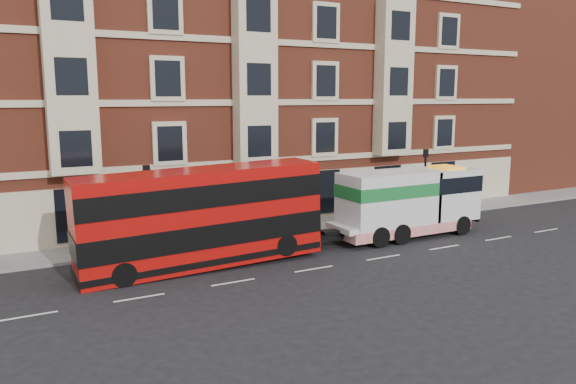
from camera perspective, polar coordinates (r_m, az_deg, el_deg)
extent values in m
plane|color=black|center=(26.11, 2.63, -7.82)|extent=(120.00, 120.00, 0.00)
cube|color=slate|center=(32.53, -4.12, -4.17)|extent=(90.00, 3.00, 0.15)
cube|color=brown|center=(38.75, -8.18, 11.30)|extent=(45.00, 12.00, 18.00)
cube|color=brown|center=(57.05, 24.04, 10.03)|extent=(18.00, 10.00, 18.00)
cylinder|color=black|center=(28.99, -14.02, -1.95)|extent=(0.14, 0.14, 4.00)
cube|color=black|center=(28.65, -14.20, 2.17)|extent=(0.35, 0.15, 0.50)
cylinder|color=black|center=(37.49, 13.70, 0.67)|extent=(0.14, 0.14, 4.00)
cube|color=black|center=(37.23, 13.83, 3.86)|extent=(0.35, 0.15, 0.50)
cube|color=#AC0C09|center=(26.17, -8.81, -2.53)|extent=(11.28, 2.52, 4.43)
cube|color=black|center=(26.32, -8.77, -3.92)|extent=(11.32, 2.58, 1.06)
cube|color=black|center=(25.95, -8.87, -0.03)|extent=(11.32, 2.58, 1.01)
cylinder|color=black|center=(24.61, -16.33, -8.04)|extent=(1.05, 0.32, 1.05)
cylinder|color=black|center=(26.76, -17.33, -6.66)|extent=(1.05, 0.32, 1.05)
cylinder|color=black|center=(26.99, -0.19, -5.40)|extent=(1.05, 0.32, 1.05)
cylinder|color=black|center=(28.96, -2.29, -4.36)|extent=(1.05, 0.32, 1.05)
cube|color=silver|center=(32.34, 11.78, -2.83)|extent=(9.07, 2.32, 0.30)
cube|color=silver|center=(34.01, 15.65, -0.12)|extent=(3.22, 2.52, 2.92)
cube|color=silver|center=(31.33, 10.17, -0.64)|extent=(5.44, 2.52, 2.92)
cube|color=#186D2E|center=(31.24, 10.19, 0.27)|extent=(5.49, 2.56, 0.71)
cube|color=red|center=(32.29, 11.49, -3.48)|extent=(8.06, 2.58, 0.55)
cylinder|color=black|center=(33.75, 17.22, -3.24)|extent=(1.11, 0.35, 1.11)
cylinder|color=black|center=(35.35, 14.61, -2.54)|extent=(1.11, 0.35, 1.11)
cylinder|color=black|center=(30.83, 11.37, -4.20)|extent=(1.11, 0.40, 1.11)
cylinder|color=black|center=(32.56, 8.84, -3.38)|extent=(1.11, 0.40, 1.11)
cylinder|color=black|center=(29.97, 9.28, -4.53)|extent=(1.11, 0.40, 1.11)
cylinder|color=black|center=(31.76, 6.79, -3.66)|extent=(1.11, 0.40, 1.11)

